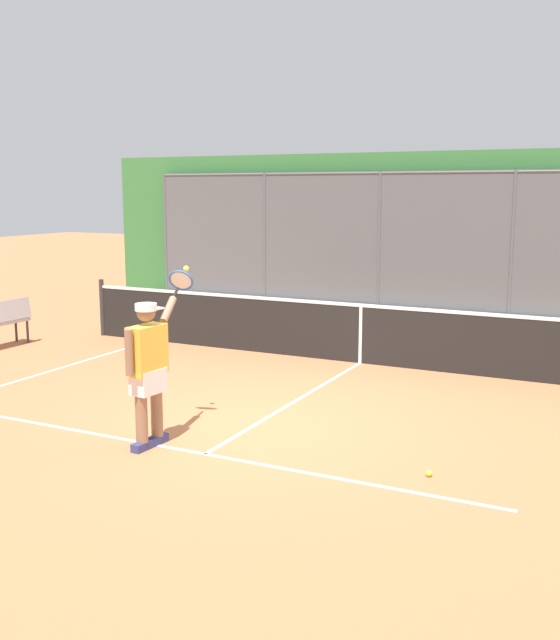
{
  "coord_description": "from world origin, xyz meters",
  "views": [
    {
      "loc": [
        -4.01,
        7.45,
        2.74
      ],
      "look_at": [
        0.26,
        -1.15,
        1.05
      ],
      "focal_mm": 41.78,
      "sensor_mm": 36.0,
      "label": 1
    }
  ],
  "objects": [
    {
      "name": "tennis_net",
      "position": [
        0.0,
        -3.5,
        0.49
      ],
      "size": [
        10.49,
        0.09,
        1.07
      ],
      "color": "#2D2D2D",
      "rests_on": "ground"
    },
    {
      "name": "court_line_markings",
      "position": [
        0.0,
        1.5,
        0.0
      ],
      "size": [
        8.16,
        8.47,
        0.01
      ],
      "color": "white",
      "rests_on": "ground"
    },
    {
      "name": "tennis_player",
      "position": [
        0.66,
        1.19,
        0.91
      ],
      "size": [
        0.41,
        1.36,
        1.86
      ],
      "rotation": [
        0.0,
        0.0,
        -1.65
      ],
      "color": "navy",
      "rests_on": "ground"
    },
    {
      "name": "fence_backdrop",
      "position": [
        0.0,
        -9.15,
        1.77
      ],
      "size": [
        17.46,
        1.37,
        3.56
      ],
      "color": "#565B60",
      "rests_on": "ground"
    },
    {
      "name": "tennis_ball_mid_court",
      "position": [
        -2.27,
        0.7,
        0.03
      ],
      "size": [
        0.07,
        0.07,
        0.07
      ],
      "primitive_type": "sphere",
      "color": "#C1D138",
      "rests_on": "ground"
    },
    {
      "name": "ground_plane",
      "position": [
        0.0,
        0.0,
        0.0
      ],
      "size": [
        60.0,
        60.0,
        0.0
      ],
      "primitive_type": "plane",
      "color": "#B76B42"
    }
  ]
}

